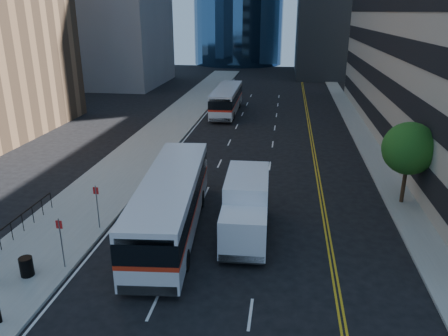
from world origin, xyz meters
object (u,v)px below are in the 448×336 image
object	(u,v)px
bus_front	(171,202)
trash_can	(26,267)
bus_rear	(227,99)
street_tree	(409,149)
box_truck	(246,207)

from	to	relation	value
bus_front	trash_can	distance (m)	7.62
bus_rear	bus_front	bearing A→B (deg)	-88.60
bus_rear	trash_can	xyz separation A→B (m)	(-4.32, -35.09, -1.05)
street_tree	bus_rear	world-z (taller)	street_tree
bus_front	trash_can	world-z (taller)	bus_front
street_tree	box_truck	size ratio (longest dim) A/B	0.77
street_tree	bus_front	distance (m)	14.61
street_tree	trash_can	distance (m)	21.88
bus_rear	trash_can	bearing A→B (deg)	-97.66
bus_rear	box_truck	size ratio (longest dim) A/B	1.76
box_truck	trash_can	world-z (taller)	box_truck
bus_front	bus_rear	bearing A→B (deg)	86.94
trash_can	bus_rear	bearing A→B (deg)	82.99
street_tree	box_truck	world-z (taller)	street_tree
bus_front	box_truck	distance (m)	4.03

